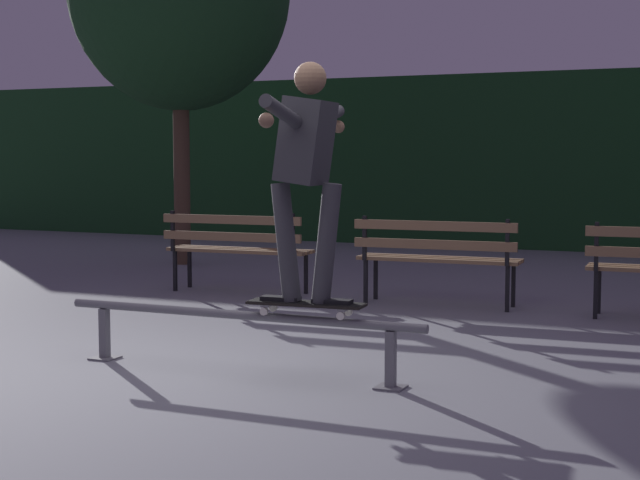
{
  "coord_description": "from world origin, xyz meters",
  "views": [
    {
      "loc": [
        3.12,
        -5.58,
        1.47
      ],
      "look_at": [
        0.26,
        0.88,
        0.85
      ],
      "focal_mm": 54.04,
      "sensor_mm": 36.0,
      "label": 1
    }
  ],
  "objects": [
    {
      "name": "park_bench_leftmost",
      "position": [
        -1.84,
        3.39,
        0.54
      ],
      "size": [
        1.62,
        0.48,
        0.88
      ],
      "color": "black",
      "rests_on": "ground"
    },
    {
      "name": "grind_rail",
      "position": [
        0.0,
        0.08,
        0.33
      ],
      "size": [
        2.68,
        0.18,
        0.43
      ],
      "color": "slate",
      "rests_on": "ground"
    },
    {
      "name": "park_bench_left_center",
      "position": [
        0.39,
        3.39,
        0.54
      ],
      "size": [
        1.62,
        0.48,
        0.88
      ],
      "color": "black",
      "rests_on": "ground"
    },
    {
      "name": "hedge_backdrop",
      "position": [
        0.0,
        10.06,
        1.39
      ],
      "size": [
        24.0,
        1.2,
        2.77
      ],
      "primitive_type": "cube",
      "color": "#193D1E",
      "rests_on": "ground"
    },
    {
      "name": "ground_plane",
      "position": [
        0.0,
        0.0,
        0.0
      ],
      "size": [
        90.0,
        90.0,
        0.0
      ],
      "primitive_type": "plane",
      "color": "slate"
    },
    {
      "name": "skateboard",
      "position": [
        0.51,
        0.08,
        0.5
      ],
      "size": [
        0.79,
        0.26,
        0.09
      ],
      "color": "black",
      "rests_on": "grind_rail"
    },
    {
      "name": "skateboarder",
      "position": [
        0.51,
        0.08,
        1.44
      ],
      "size": [
        0.63,
        1.41,
        1.56
      ],
      "color": "black",
      "rests_on": "skateboard"
    }
  ]
}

